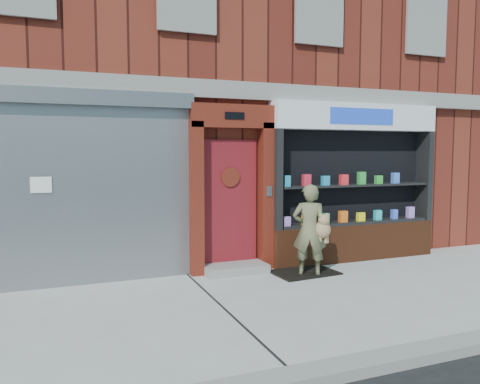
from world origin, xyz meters
TOP-DOWN VIEW (x-y plane):
  - ground at (0.00, 0.00)m, footprint 80.00×80.00m
  - curb at (0.00, -2.15)m, footprint 60.00×0.30m
  - building at (-0.00, 5.99)m, footprint 12.00×8.16m
  - shutter_bay at (-3.00, 1.93)m, footprint 3.10×0.30m
  - red_door_bay at (-0.75, 1.86)m, footprint 1.52×0.58m
  - pharmacy_bay at (1.75, 1.81)m, footprint 3.50×0.41m
  - woman at (0.38, 1.09)m, footprint 0.68×0.60m
  - doormat at (0.36, 1.25)m, footprint 1.14×0.85m

SIDE VIEW (x-z plane):
  - ground at x=0.00m, z-range 0.00..0.00m
  - doormat at x=0.36m, z-range 0.00..0.03m
  - curb at x=0.00m, z-range 0.00..0.12m
  - woman at x=0.38m, z-range 0.00..1.56m
  - pharmacy_bay at x=1.75m, z-range -0.13..2.87m
  - red_door_bay at x=-0.75m, z-range 0.01..2.91m
  - shutter_bay at x=-3.00m, z-range 0.20..3.24m
  - building at x=0.00m, z-range 0.00..8.00m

